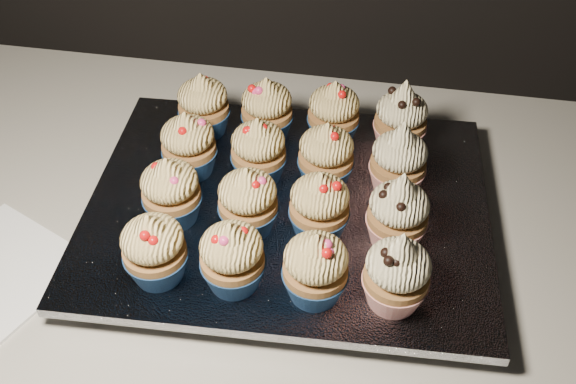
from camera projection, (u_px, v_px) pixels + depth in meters
name	position (u px, v px, depth m)	size (l,w,h in m)	color
worktop	(249.00, 229.00, 0.76)	(2.44, 0.64, 0.04)	beige
baking_tray	(288.00, 217.00, 0.73)	(0.41, 0.31, 0.02)	black
foil_lining	(288.00, 206.00, 0.72)	(0.44, 0.34, 0.01)	silver
cupcake_0	(154.00, 249.00, 0.61)	(0.06, 0.06, 0.08)	navy
cupcake_1	(232.00, 257.00, 0.61)	(0.06, 0.06, 0.08)	navy
cupcake_2	(315.00, 268.00, 0.60)	(0.06, 0.06, 0.08)	navy
cupcake_3	(397.00, 273.00, 0.59)	(0.06, 0.06, 0.10)	red
cupcake_4	(171.00, 192.00, 0.67)	(0.06, 0.06, 0.08)	navy
cupcake_5	(248.00, 202.00, 0.66)	(0.06, 0.06, 0.08)	navy
cupcake_6	(319.00, 206.00, 0.65)	(0.06, 0.06, 0.08)	navy
cupcake_7	(398.00, 213.00, 0.64)	(0.06, 0.06, 0.10)	red
cupcake_8	(189.00, 145.00, 0.72)	(0.06, 0.06, 0.08)	navy
cupcake_9	(258.00, 151.00, 0.72)	(0.06, 0.06, 0.08)	navy
cupcake_10	(326.00, 156.00, 0.71)	(0.06, 0.06, 0.08)	navy
cupcake_11	(399.00, 161.00, 0.70)	(0.06, 0.06, 0.10)	red
cupcake_12	(203.00, 106.00, 0.78)	(0.06, 0.06, 0.08)	navy
cupcake_13	(267.00, 110.00, 0.77)	(0.06, 0.06, 0.08)	navy
cupcake_14	(334.00, 114.00, 0.76)	(0.06, 0.06, 0.08)	navy
cupcake_15	(401.00, 119.00, 0.75)	(0.06, 0.06, 0.10)	red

